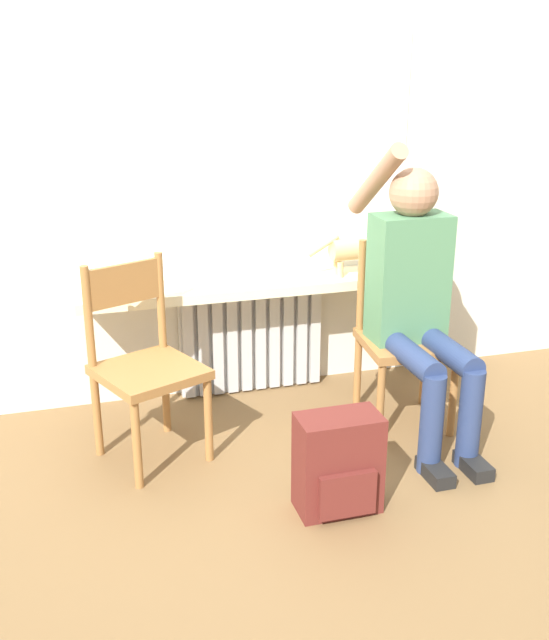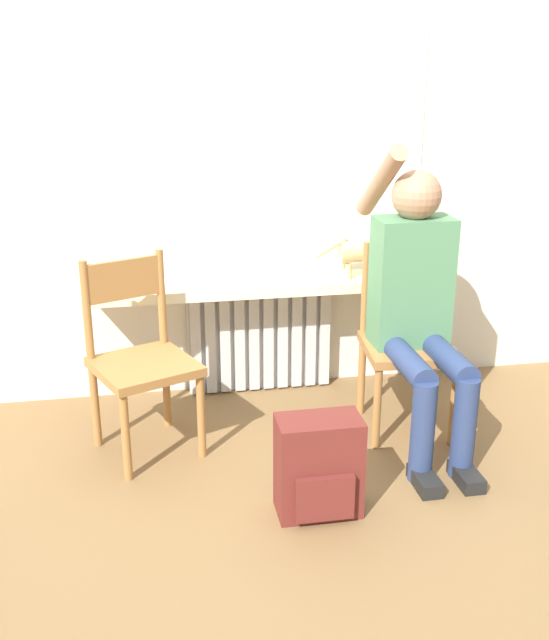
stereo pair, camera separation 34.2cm
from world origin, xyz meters
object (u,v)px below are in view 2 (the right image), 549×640
person (418,298)px  backpack (319,467)px  cat (368,251)px  chair_left (140,356)px  chair_right (407,338)px

person → backpack: bearing=-137.0°
backpack → cat: bearing=64.8°
chair_left → cat: bearing=-3.3°
chair_left → chair_right: same height
chair_right → backpack: 0.89m
chair_left → chair_right: 1.21m
chair_left → cat: 1.25m
chair_left → chair_right: (1.21, 0.00, 0.00)m
person → backpack: size_ratio=3.36×
chair_left → backpack: chair_left is taller
person → backpack: 0.90m
person → cat: person is taller
chair_right → backpack: size_ratio=2.18×
person → cat: (-0.07, 0.52, 0.08)m
chair_right → backpack: bearing=-126.1°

